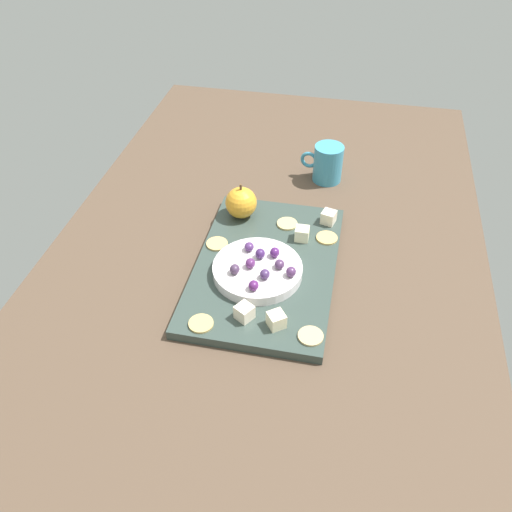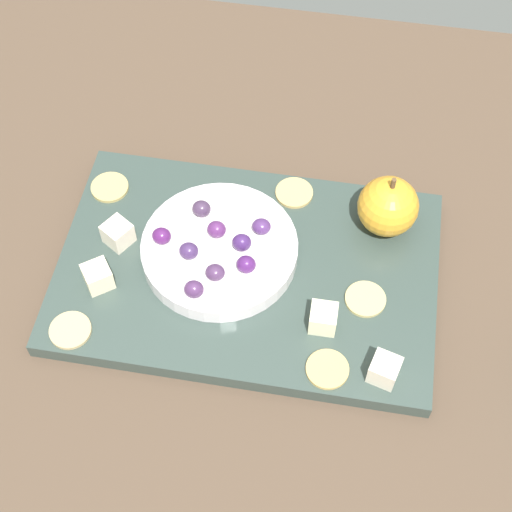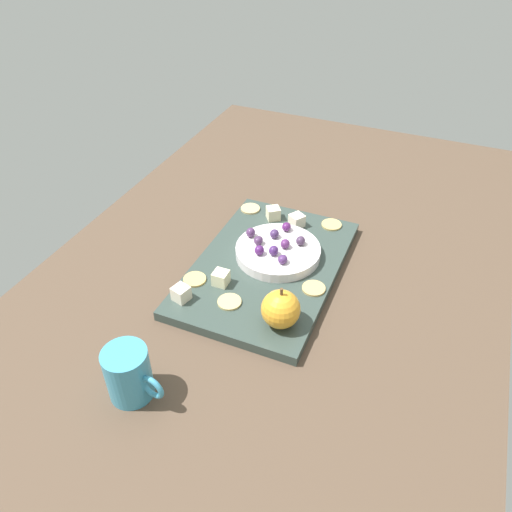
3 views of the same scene
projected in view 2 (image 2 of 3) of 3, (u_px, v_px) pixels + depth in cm
name	position (u px, v px, depth cm)	size (l,w,h in cm)	color
table	(267.00, 282.00, 84.96)	(149.37, 84.92, 4.21)	#4E3C2E
platter	(247.00, 271.00, 82.08)	(39.32, 25.69, 1.88)	#33423C
serving_dish	(219.00, 252.00, 81.10)	(16.28, 16.28, 1.94)	white
apple_whole	(388.00, 206.00, 81.60)	(6.44, 6.44, 6.44)	gold
apple_stem	(393.00, 183.00, 78.42)	(0.50, 0.50, 1.20)	brown
cheese_cube_0	(323.00, 318.00, 76.40)	(2.62, 2.62, 2.62)	#F3ECBE
cheese_cube_1	(118.00, 234.00, 81.97)	(2.62, 2.62, 2.62)	#F9E9CE
cheese_cube_2	(384.00, 370.00, 73.34)	(2.62, 2.62, 2.62)	#EEE0C6
cheese_cube_3	(98.00, 276.00, 79.07)	(2.62, 2.62, 2.62)	#F9ECBF
cracker_0	(327.00, 369.00, 74.59)	(4.16, 4.16, 0.40)	tan
cracker_1	(70.00, 330.00, 76.91)	(4.16, 4.16, 0.40)	tan
cracker_2	(110.00, 187.00, 86.86)	(4.16, 4.16, 0.40)	tan
cracker_3	(294.00, 193.00, 86.43)	(4.16, 4.16, 0.40)	tan
cracker_4	(365.00, 299.00, 78.88)	(4.16, 4.16, 0.40)	tan
grape_0	(242.00, 240.00, 79.66)	(1.97, 1.77, 1.87)	#40225D
grape_1	(215.00, 272.00, 77.63)	(1.97, 1.77, 1.64)	#482D51
grape_2	(194.00, 289.00, 76.41)	(1.97, 1.77, 1.85)	#4C2C57
grape_3	(217.00, 229.00, 80.45)	(1.97, 1.77, 1.79)	#55265E
grape_4	(246.00, 264.00, 78.03)	(1.97, 1.77, 1.84)	#4B1E60
grape_5	(189.00, 251.00, 79.00)	(1.97, 1.77, 1.74)	#412957
grape_6	(202.00, 209.00, 81.95)	(1.97, 1.77, 1.76)	#422E49
grape_7	(261.00, 226.00, 80.76)	(1.97, 1.77, 1.62)	#4C2B62
grape_8	(162.00, 236.00, 80.02)	(1.97, 1.77, 1.74)	#501D5B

